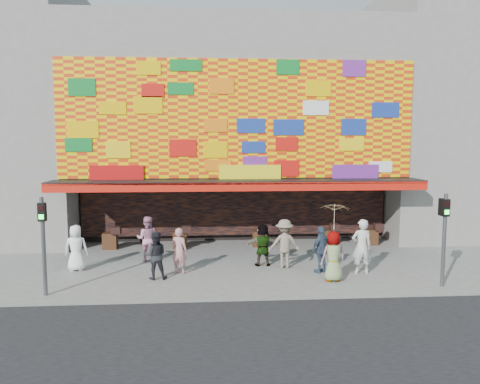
# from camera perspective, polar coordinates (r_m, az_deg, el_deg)

# --- Properties ---
(ground) EXTENTS (90.00, 90.00, 0.00)m
(ground) POSITION_cam_1_polar(r_m,az_deg,el_deg) (16.32, 0.72, -10.29)
(ground) COLOR slate
(ground) RESTS_ON ground
(road_strip) EXTENTS (30.00, 8.00, 0.02)m
(road_strip) POSITION_cam_1_polar(r_m,az_deg,el_deg) (10.29, 3.98, -20.55)
(road_strip) COLOR black
(road_strip) RESTS_ON ground
(shop_building) EXTENTS (15.20, 9.40, 10.00)m
(shop_building) POSITION_cam_1_polar(r_m,az_deg,el_deg) (23.81, -0.94, 7.66)
(shop_building) COLOR gray
(shop_building) RESTS_ON ground
(signal_left) EXTENTS (0.22, 0.20, 3.00)m
(signal_left) POSITION_cam_1_polar(r_m,az_deg,el_deg) (15.17, -22.88, -4.84)
(signal_left) COLOR #59595B
(signal_left) RESTS_ON ground
(signal_right) EXTENTS (0.22, 0.20, 3.00)m
(signal_right) POSITION_cam_1_polar(r_m,az_deg,el_deg) (16.21, 23.67, -4.18)
(signal_right) COLOR #59595B
(signal_right) RESTS_ON ground
(ped_a) EXTENTS (0.84, 0.57, 1.67)m
(ped_a) POSITION_cam_1_polar(r_m,az_deg,el_deg) (17.86, -19.35, -6.44)
(ped_a) COLOR white
(ped_a) RESTS_ON ground
(ped_b) EXTENTS (0.69, 0.58, 1.63)m
(ped_b) POSITION_cam_1_polar(r_m,az_deg,el_deg) (16.67, -7.42, -7.11)
(ped_b) COLOR #C47F84
(ped_b) RESTS_ON ground
(ped_c) EXTENTS (0.83, 0.66, 1.62)m
(ped_c) POSITION_cam_1_polar(r_m,az_deg,el_deg) (16.13, -10.29, -7.61)
(ped_c) COLOR black
(ped_c) RESTS_ON ground
(ped_d) EXTENTS (1.17, 0.67, 1.80)m
(ped_d) POSITION_cam_1_polar(r_m,az_deg,el_deg) (17.30, 5.43, -6.29)
(ped_d) COLOR #81705E
(ped_d) RESTS_ON ground
(ped_e) EXTENTS (1.04, 0.88, 1.67)m
(ped_e) POSITION_cam_1_polar(r_m,az_deg,el_deg) (16.87, 9.91, -6.92)
(ped_e) COLOR #364A5F
(ped_e) RESTS_ON ground
(ped_f) EXTENTS (1.48, 0.48, 1.59)m
(ped_f) POSITION_cam_1_polar(r_m,az_deg,el_deg) (17.57, 2.79, -6.43)
(ped_f) COLOR gray
(ped_f) RESTS_ON ground
(ped_g) EXTENTS (0.87, 0.62, 1.68)m
(ped_g) POSITION_cam_1_polar(r_m,az_deg,el_deg) (15.93, 11.31, -7.70)
(ped_g) COLOR gray
(ped_g) RESTS_ON ground
(ped_h) EXTENTS (0.71, 0.47, 1.94)m
(ped_h) POSITION_cam_1_polar(r_m,az_deg,el_deg) (17.01, 14.61, -6.45)
(ped_h) COLOR silver
(ped_h) RESTS_ON ground
(ped_i) EXTENTS (0.90, 0.73, 1.74)m
(ped_i) POSITION_cam_1_polar(r_m,az_deg,el_deg) (18.60, -11.24, -5.59)
(ped_i) COLOR pink
(ped_i) RESTS_ON ground
(parasol) EXTENTS (1.25, 1.26, 1.86)m
(parasol) POSITION_cam_1_polar(r_m,az_deg,el_deg) (15.67, 11.42, -3.04)
(parasol) COLOR #FFDEA0
(parasol) RESTS_ON ground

